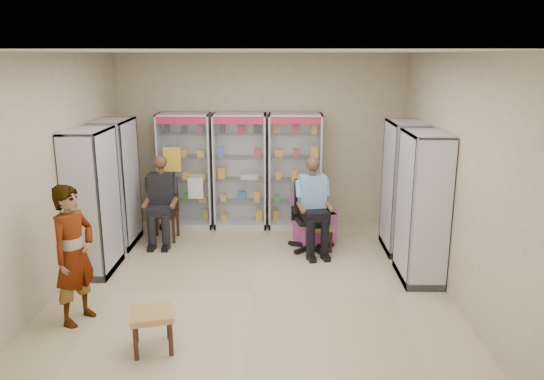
{
  "coord_description": "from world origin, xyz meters",
  "views": [
    {
      "loc": [
        0.35,
        -6.26,
        2.97
      ],
      "look_at": [
        0.24,
        0.7,
        1.18
      ],
      "focal_mm": 35.0,
      "sensor_mm": 36.0,
      "label": 1
    }
  ],
  "objects_px": {
    "cabinet_right_far": "(404,188)",
    "wooden_chair": "(164,212)",
    "cabinet_back_left": "(186,171)",
    "cabinet_left_near": "(93,202)",
    "cabinet_right_near": "(422,208)",
    "woven_stool_a": "(319,237)",
    "office_chair": "(311,216)",
    "pink_trunk": "(314,227)",
    "cabinet_back_mid": "(240,171)",
    "woven_stool_b": "(153,330)",
    "standing_man": "(74,255)",
    "cabinet_left_far": "(117,183)",
    "seated_shopkeeper": "(312,207)",
    "cabinet_back_right": "(295,171)"
  },
  "relations": [
    {
      "from": "cabinet_right_far",
      "to": "wooden_chair",
      "type": "xyz_separation_m",
      "value": [
        -3.78,
        0.4,
        -0.53
      ]
    },
    {
      "from": "cabinet_back_left",
      "to": "cabinet_left_near",
      "type": "xyz_separation_m",
      "value": [
        -0.93,
        -2.03,
        0.0
      ]
    },
    {
      "from": "cabinet_right_near",
      "to": "woven_stool_a",
      "type": "relative_size",
      "value": 4.92
    },
    {
      "from": "cabinet_left_near",
      "to": "woven_stool_a",
      "type": "bearing_deg",
      "value": 105.49
    },
    {
      "from": "wooden_chair",
      "to": "cabinet_left_near",
      "type": "bearing_deg",
      "value": -117.61
    },
    {
      "from": "office_chair",
      "to": "pink_trunk",
      "type": "distance_m",
      "value": 0.41
    },
    {
      "from": "cabinet_back_mid",
      "to": "woven_stool_b",
      "type": "relative_size",
      "value": 4.67
    },
    {
      "from": "wooden_chair",
      "to": "office_chair",
      "type": "height_order",
      "value": "office_chair"
    },
    {
      "from": "cabinet_back_left",
      "to": "cabinet_right_near",
      "type": "distance_m",
      "value": 4.18
    },
    {
      "from": "woven_stool_b",
      "to": "standing_man",
      "type": "distance_m",
      "value": 1.3
    },
    {
      "from": "cabinet_back_mid",
      "to": "office_chair",
      "type": "bearing_deg",
      "value": -43.65
    },
    {
      "from": "cabinet_left_near",
      "to": "woven_stool_b",
      "type": "bearing_deg",
      "value": 31.7
    },
    {
      "from": "cabinet_left_far",
      "to": "woven_stool_a",
      "type": "xyz_separation_m",
      "value": [
        3.18,
        -0.22,
        -0.8
      ]
    },
    {
      "from": "cabinet_right_near",
      "to": "seated_shopkeeper",
      "type": "height_order",
      "value": "cabinet_right_near"
    },
    {
      "from": "woven_stool_b",
      "to": "cabinet_back_left",
      "type": "bearing_deg",
      "value": 94.76
    },
    {
      "from": "cabinet_back_left",
      "to": "cabinet_right_far",
      "type": "height_order",
      "value": "same"
    },
    {
      "from": "cabinet_right_near",
      "to": "seated_shopkeeper",
      "type": "xyz_separation_m",
      "value": [
        -1.4,
        1.05,
        -0.31
      ]
    },
    {
      "from": "cabinet_left_far",
      "to": "wooden_chair",
      "type": "height_order",
      "value": "cabinet_left_far"
    },
    {
      "from": "seated_shopkeeper",
      "to": "standing_man",
      "type": "height_order",
      "value": "standing_man"
    },
    {
      "from": "cabinet_right_near",
      "to": "cabinet_left_far",
      "type": "distance_m",
      "value": 4.65
    },
    {
      "from": "office_chair",
      "to": "seated_shopkeeper",
      "type": "distance_m",
      "value": 0.16
    },
    {
      "from": "woven_stool_a",
      "to": "standing_man",
      "type": "height_order",
      "value": "standing_man"
    },
    {
      "from": "cabinet_back_left",
      "to": "woven_stool_a",
      "type": "relative_size",
      "value": 4.92
    },
    {
      "from": "cabinet_back_mid",
      "to": "office_chair",
      "type": "distance_m",
      "value": 1.7
    },
    {
      "from": "cabinet_left_far",
      "to": "seated_shopkeeper",
      "type": "distance_m",
      "value": 3.09
    },
    {
      "from": "cabinet_back_left",
      "to": "wooden_chair",
      "type": "xyz_separation_m",
      "value": [
        -0.25,
        -0.73,
        -0.53
      ]
    },
    {
      "from": "cabinet_right_near",
      "to": "woven_stool_a",
      "type": "distance_m",
      "value": 1.85
    },
    {
      "from": "cabinet_back_right",
      "to": "pink_trunk",
      "type": "relative_size",
      "value": 3.66
    },
    {
      "from": "cabinet_left_far",
      "to": "cabinet_back_left",
      "type": "bearing_deg",
      "value": 135.0
    },
    {
      "from": "cabinet_right_far",
      "to": "office_chair",
      "type": "distance_m",
      "value": 1.47
    },
    {
      "from": "cabinet_back_right",
      "to": "cabinet_left_far",
      "type": "relative_size",
      "value": 1.0
    },
    {
      "from": "cabinet_back_mid",
      "to": "cabinet_back_right",
      "type": "distance_m",
      "value": 0.95
    },
    {
      "from": "cabinet_left_near",
      "to": "cabinet_right_far",
      "type": "bearing_deg",
      "value": 101.41
    },
    {
      "from": "cabinet_left_near",
      "to": "office_chair",
      "type": "relative_size",
      "value": 1.83
    },
    {
      "from": "woven_stool_b",
      "to": "seated_shopkeeper",
      "type": "bearing_deg",
      "value": 58.36
    },
    {
      "from": "cabinet_left_far",
      "to": "woven_stool_b",
      "type": "xyz_separation_m",
      "value": [
        1.27,
        -3.16,
        -0.79
      ]
    },
    {
      "from": "cabinet_back_right",
      "to": "office_chair",
      "type": "relative_size",
      "value": 1.83
    },
    {
      "from": "pink_trunk",
      "to": "woven_stool_b",
      "type": "height_order",
      "value": "pink_trunk"
    },
    {
      "from": "cabinet_back_right",
      "to": "standing_man",
      "type": "relative_size",
      "value": 1.25
    },
    {
      "from": "cabinet_left_far",
      "to": "cabinet_right_far",
      "type": "bearing_deg",
      "value": 87.43
    },
    {
      "from": "cabinet_left_near",
      "to": "office_chair",
      "type": "xyz_separation_m",
      "value": [
        3.06,
        0.9,
        -0.45
      ]
    },
    {
      "from": "cabinet_right_near",
      "to": "wooden_chair",
      "type": "bearing_deg",
      "value": 68.36
    },
    {
      "from": "cabinet_back_left",
      "to": "pink_trunk",
      "type": "height_order",
      "value": "cabinet_back_left"
    },
    {
      "from": "pink_trunk",
      "to": "standing_man",
      "type": "bearing_deg",
      "value": -137.1
    },
    {
      "from": "cabinet_back_right",
      "to": "cabinet_back_left",
      "type": "bearing_deg",
      "value": 180.0
    },
    {
      "from": "cabinet_left_far",
      "to": "cabinet_right_near",
      "type": "bearing_deg",
      "value": 73.75
    },
    {
      "from": "cabinet_back_mid",
      "to": "cabinet_left_near",
      "type": "xyz_separation_m",
      "value": [
        -1.88,
        -2.03,
        0.0
      ]
    },
    {
      "from": "wooden_chair",
      "to": "office_chair",
      "type": "relative_size",
      "value": 0.86
    },
    {
      "from": "cabinet_back_left",
      "to": "pink_trunk",
      "type": "bearing_deg",
      "value": -20.75
    },
    {
      "from": "cabinet_right_far",
      "to": "standing_man",
      "type": "bearing_deg",
      "value": 119.44
    }
  ]
}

